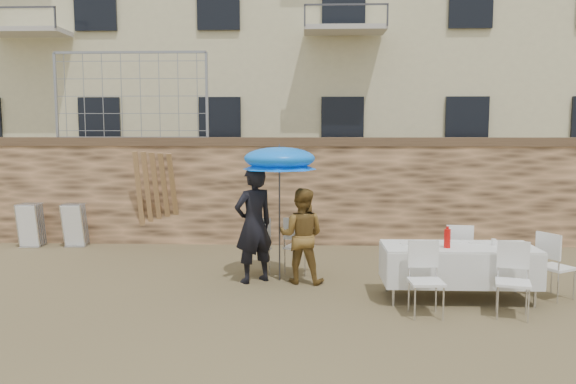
{
  "coord_description": "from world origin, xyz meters",
  "views": [
    {
      "loc": [
        0.74,
        -6.77,
        2.39
      ],
      "look_at": [
        0.4,
        2.2,
        1.4
      ],
      "focal_mm": 35.0,
      "sensor_mm": 36.0,
      "label": 1
    }
  ],
  "objects_px": {
    "table_chair_side": "(556,265)",
    "table_chair_front_left": "(426,280)",
    "soda_bottle": "(447,238)",
    "man_suit": "(254,225)",
    "banquet_table": "(459,249)",
    "table_chair_front_right": "(513,281)",
    "chair_stack_right": "(77,224)",
    "couple_chair_left": "(257,245)",
    "couple_chair_right": "(299,245)",
    "woman_dress": "(302,236)",
    "umbrella": "(279,163)",
    "table_chair_back": "(457,254)",
    "chair_stack_left": "(35,223)"
  },
  "relations": [
    {
      "from": "table_chair_side",
      "to": "table_chair_front_left",
      "type": "bearing_deg",
      "value": 83.14
    },
    {
      "from": "soda_bottle",
      "to": "man_suit",
      "type": "bearing_deg",
      "value": 160.83
    },
    {
      "from": "banquet_table",
      "to": "man_suit",
      "type": "bearing_deg",
      "value": 164.69
    },
    {
      "from": "table_chair_front_right",
      "to": "chair_stack_right",
      "type": "height_order",
      "value": "table_chair_front_right"
    },
    {
      "from": "banquet_table",
      "to": "table_chair_front_right",
      "type": "distance_m",
      "value": 0.94
    },
    {
      "from": "banquet_table",
      "to": "table_chair_side",
      "type": "relative_size",
      "value": 2.19
    },
    {
      "from": "table_chair_side",
      "to": "banquet_table",
      "type": "bearing_deg",
      "value": 64.2
    },
    {
      "from": "table_chair_front_left",
      "to": "table_chair_front_right",
      "type": "xyz_separation_m",
      "value": [
        1.1,
        0.0,
        0.0
      ]
    },
    {
      "from": "couple_chair_left",
      "to": "table_chair_front_right",
      "type": "relative_size",
      "value": 1.0
    },
    {
      "from": "couple_chair_right",
      "to": "chair_stack_right",
      "type": "relative_size",
      "value": 1.04
    },
    {
      "from": "woman_dress",
      "to": "table_chair_front_right",
      "type": "height_order",
      "value": "woman_dress"
    },
    {
      "from": "soda_bottle",
      "to": "chair_stack_right",
      "type": "height_order",
      "value": "soda_bottle"
    },
    {
      "from": "banquet_table",
      "to": "table_chair_front_right",
      "type": "bearing_deg",
      "value": -56.31
    },
    {
      "from": "banquet_table",
      "to": "umbrella",
      "type": "bearing_deg",
      "value": 160.44
    },
    {
      "from": "couple_chair_right",
      "to": "table_chair_back",
      "type": "xyz_separation_m",
      "value": [
        2.47,
        -0.56,
        0.0
      ]
    },
    {
      "from": "couple_chair_left",
      "to": "couple_chair_right",
      "type": "height_order",
      "value": "same"
    },
    {
      "from": "soda_bottle",
      "to": "table_chair_back",
      "type": "height_order",
      "value": "soda_bottle"
    },
    {
      "from": "woman_dress",
      "to": "table_chair_front_left",
      "type": "height_order",
      "value": "woman_dress"
    },
    {
      "from": "man_suit",
      "to": "couple_chair_right",
      "type": "bearing_deg",
      "value": -178.54
    },
    {
      "from": "couple_chair_right",
      "to": "table_chair_front_right",
      "type": "height_order",
      "value": "same"
    },
    {
      "from": "man_suit",
      "to": "table_chair_front_left",
      "type": "height_order",
      "value": "man_suit"
    },
    {
      "from": "couple_chair_left",
      "to": "table_chair_side",
      "type": "xyz_separation_m",
      "value": [
        4.37,
        -1.26,
        0.0
      ]
    },
    {
      "from": "soda_bottle",
      "to": "table_chair_side",
      "type": "distance_m",
      "value": 1.67
    },
    {
      "from": "umbrella",
      "to": "table_chair_front_right",
      "type": "height_order",
      "value": "umbrella"
    },
    {
      "from": "table_chair_side",
      "to": "soda_bottle",
      "type": "bearing_deg",
      "value": 68.99
    },
    {
      "from": "man_suit",
      "to": "soda_bottle",
      "type": "bearing_deg",
      "value": 124.14
    },
    {
      "from": "table_chair_front_right",
      "to": "banquet_table",
      "type": "bearing_deg",
      "value": 140.42
    },
    {
      "from": "couple_chair_left",
      "to": "table_chair_back",
      "type": "relative_size",
      "value": 1.0
    },
    {
      "from": "couple_chair_right",
      "to": "soda_bottle",
      "type": "height_order",
      "value": "soda_bottle"
    },
    {
      "from": "woman_dress",
      "to": "umbrella",
      "type": "distance_m",
      "value": 1.2
    },
    {
      "from": "umbrella",
      "to": "couple_chair_left",
      "type": "xyz_separation_m",
      "value": [
        -0.4,
        0.45,
        -1.41
      ]
    },
    {
      "from": "table_chair_front_right",
      "to": "table_chair_back",
      "type": "xyz_separation_m",
      "value": [
        -0.3,
        1.55,
        0.0
      ]
    },
    {
      "from": "chair_stack_right",
      "to": "table_chair_front_left",
      "type": "bearing_deg",
      "value": -33.8
    },
    {
      "from": "umbrella",
      "to": "chair_stack_right",
      "type": "bearing_deg",
      "value": 149.45
    },
    {
      "from": "banquet_table",
      "to": "table_chair_front_left",
      "type": "distance_m",
      "value": 0.99
    },
    {
      "from": "table_chair_front_left",
      "to": "chair_stack_left",
      "type": "relative_size",
      "value": 1.04
    },
    {
      "from": "banquet_table",
      "to": "chair_stack_right",
      "type": "distance_m",
      "value": 7.74
    },
    {
      "from": "chair_stack_left",
      "to": "chair_stack_right",
      "type": "bearing_deg",
      "value": 0.0
    },
    {
      "from": "couple_chair_right",
      "to": "banquet_table",
      "type": "distance_m",
      "value": 2.66
    },
    {
      "from": "table_chair_side",
      "to": "chair_stack_right",
      "type": "distance_m",
      "value": 8.97
    },
    {
      "from": "umbrella",
      "to": "table_chair_back",
      "type": "bearing_deg",
      "value": -2.36
    },
    {
      "from": "couple_chair_right",
      "to": "chair_stack_left",
      "type": "xyz_separation_m",
      "value": [
        -5.54,
        2.11,
        -0.02
      ]
    },
    {
      "from": "man_suit",
      "to": "table_chair_front_right",
      "type": "xyz_separation_m",
      "value": [
        3.47,
        -1.56,
        -0.44
      ]
    },
    {
      "from": "banquet_table",
      "to": "chair_stack_left",
      "type": "height_order",
      "value": "chair_stack_left"
    },
    {
      "from": "umbrella",
      "to": "table_chair_side",
      "type": "distance_m",
      "value": 4.29
    },
    {
      "from": "woman_dress",
      "to": "umbrella",
      "type": "xyz_separation_m",
      "value": [
        -0.35,
        0.1,
        1.14
      ]
    },
    {
      "from": "table_chair_front_left",
      "to": "table_chair_back",
      "type": "distance_m",
      "value": 1.74
    },
    {
      "from": "soda_bottle",
      "to": "chair_stack_right",
      "type": "distance_m",
      "value": 7.64
    },
    {
      "from": "table_chair_front_left",
      "to": "chair_stack_right",
      "type": "relative_size",
      "value": 1.04
    },
    {
      "from": "table_chair_front_left",
      "to": "man_suit",
      "type": "bearing_deg",
      "value": 143.66
    }
  ]
}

